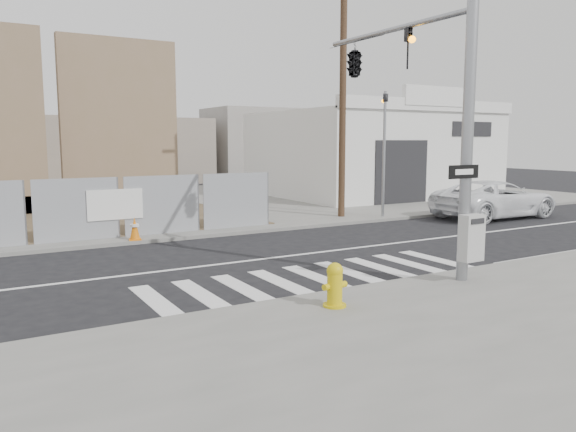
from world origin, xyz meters
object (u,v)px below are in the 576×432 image
signal_pole (388,84)px  suv (495,199)px  auto_shop (371,153)px  fire_hydrant (335,285)px  traffic_cone_d (135,229)px

signal_pole → suv: (9.98, 4.57, -3.98)m
signal_pole → auto_shop: bearing=52.5°
signal_pole → fire_hydrant: size_ratio=8.12×
auto_shop → traffic_cone_d: (-16.59, -8.75, -2.05)m
signal_pole → auto_shop: signal_pole is taller
auto_shop → traffic_cone_d: auto_shop is taller
auto_shop → traffic_cone_d: size_ratio=16.22×
suv → auto_shop: bearing=-7.3°
signal_pole → fire_hydrant: (-3.73, -3.00, -4.23)m
fire_hydrant → traffic_cone_d: size_ratio=1.17×
suv → traffic_cone_d: (-15.06, 1.70, -0.32)m
auto_shop → suv: bearing=-98.3°
traffic_cone_d → suv: bearing=-6.4°
fire_hydrant → traffic_cone_d: 9.36m
signal_pole → suv: size_ratio=1.21×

